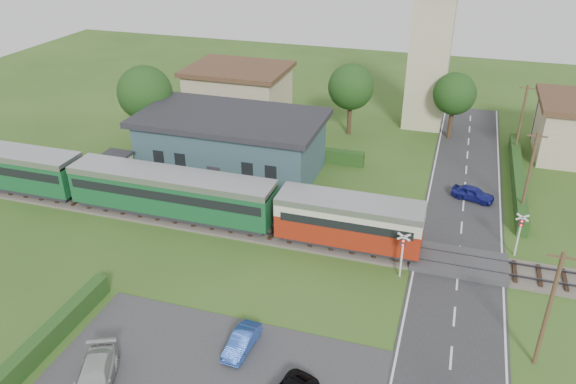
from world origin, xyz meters
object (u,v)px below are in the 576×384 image
(train, at_px, (134,186))
(pedestrian_far, at_px, (143,175))
(house_west, at_px, (239,91))
(crossing_signal_far, at_px, (520,229))
(crossing_signal_near, at_px, (403,248))
(church_tower, at_px, (433,28))
(pedestrian_near, at_px, (304,205))
(equipment_hut, at_px, (117,168))
(car_park_silver, at_px, (95,378))
(station_building, at_px, (232,143))
(car_on_road, at_px, (473,193))
(car_park_blue, at_px, (242,341))

(train, relative_size, pedestrian_far, 27.92)
(house_west, bearing_deg, train, -88.34)
(crossing_signal_far, bearing_deg, crossing_signal_near, -146.31)
(church_tower, distance_m, pedestrian_near, 25.74)
(equipment_hut, xyz_separation_m, crossing_signal_far, (31.60, -0.81, 0.39))
(car_park_silver, xyz_separation_m, pedestrian_far, (-9.09, 20.06, 0.50))
(train, distance_m, car_park_silver, 18.22)
(church_tower, bearing_deg, pedestrian_far, -132.90)
(equipment_hut, relative_size, crossing_signal_far, 0.78)
(pedestrian_far, bearing_deg, equipment_hut, 80.45)
(house_west, relative_size, pedestrian_near, 6.83)
(station_building, relative_size, car_on_road, 4.78)
(crossing_signal_far, bearing_deg, church_tower, 110.02)
(station_building, bearing_deg, church_tower, 48.59)
(equipment_hut, bearing_deg, crossing_signal_far, -1.46)
(station_building, bearing_deg, car_park_silver, -82.75)
(train, xyz_separation_m, car_park_silver, (7.58, -16.50, -1.45))
(pedestrian_near, bearing_deg, train, 2.36)
(pedestrian_near, bearing_deg, pedestrian_far, -13.05)
(crossing_signal_near, bearing_deg, equipment_hut, 167.06)
(equipment_hut, relative_size, pedestrian_near, 1.61)
(equipment_hut, height_order, car_on_road, equipment_hut)
(car_on_road, xyz_separation_m, pedestrian_near, (-12.18, -7.00, 0.62))
(church_tower, height_order, car_park_blue, church_tower)
(car_on_road, bearing_deg, house_west, 78.75)
(house_west, distance_m, car_park_silver, 40.40)
(car_on_road, bearing_deg, car_park_silver, 162.54)
(station_building, relative_size, car_park_silver, 3.60)
(car_on_road, relative_size, car_park_blue, 1.08)
(car_on_road, height_order, pedestrian_near, pedestrian_near)
(crossing_signal_far, height_order, pedestrian_far, crossing_signal_far)
(train, bearing_deg, house_west, 91.66)
(pedestrian_near, distance_m, pedestrian_far, 14.32)
(station_building, bearing_deg, pedestrian_near, -36.32)
(house_west, height_order, crossing_signal_far, house_west)
(crossing_signal_near, bearing_deg, train, 173.38)
(train, distance_m, house_west, 23.02)
(house_west, xyz_separation_m, crossing_signal_near, (21.40, -25.41, -0.65))
(equipment_hut, bearing_deg, car_on_road, 12.95)
(crossing_signal_near, bearing_deg, car_park_silver, -133.03)
(equipment_hut, distance_m, crossing_signal_far, 31.61)
(house_west, relative_size, crossing_signal_near, 3.30)
(station_building, xyz_separation_m, crossing_signal_far, (23.60, -6.60, -0.55))
(crossing_signal_near, xyz_separation_m, car_on_road, (4.23, 12.19, -1.52))
(train, bearing_deg, station_building, 64.27)
(station_building, height_order, house_west, house_west)
(equipment_hut, xyz_separation_m, house_west, (3.00, 19.80, 1.04))
(church_tower, bearing_deg, house_west, -171.47)
(crossing_signal_near, bearing_deg, station_building, 145.19)
(station_building, xyz_separation_m, car_on_road, (20.63, 0.79, -2.07))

